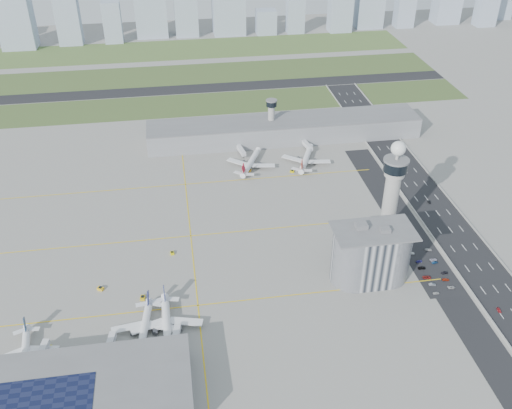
{
  "coord_description": "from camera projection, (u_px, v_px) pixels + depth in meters",
  "views": [
    {
      "loc": [
        -44.2,
        -245.22,
        200.18
      ],
      "look_at": [
        0.0,
        35.0,
        15.0
      ],
      "focal_mm": 40.0,
      "sensor_mm": 36.0,
      "label": 1
    }
  ],
  "objects": [
    {
      "name": "grass_strip_0",
      "position": [
        200.0,
        104.0,
        501.51
      ],
      "size": [
        480.0,
        50.0,
        0.08
      ],
      "primitive_type": "cube",
      "color": "#3D5126",
      "rests_on": "ground"
    },
    {
      "name": "car_lot_1",
      "position": [
        432.0,
        284.0,
        300.55
      ],
      "size": [
        3.85,
        1.67,
        1.23
      ],
      "primitive_type": "imported",
      "rotation": [
        0.0,
        0.0,
        1.47
      ],
      "color": "slate",
      "rests_on": "ground"
    },
    {
      "name": "car_lot_10",
      "position": [
        433.0,
        260.0,
        317.87
      ],
      "size": [
        4.28,
        2.32,
        1.14
      ],
      "primitive_type": "imported",
      "rotation": [
        0.0,
        0.0,
        1.68
      ],
      "color": "silver",
      "rests_on": "ground"
    },
    {
      "name": "tug_3",
      "position": [
        172.0,
        253.0,
        322.8
      ],
      "size": [
        2.29,
        3.03,
        1.62
      ],
      "primitive_type": null,
      "rotation": [
        0.0,
        0.0,
        0.15
      ],
      "color": "#DFD005",
      "rests_on": "ground"
    },
    {
      "name": "jet_bridge_near_0",
      "position": [
        37.0,
        367.0,
        251.27
      ],
      "size": [
        5.39,
        14.31,
        5.7
      ],
      "primitive_type": null,
      "rotation": [
        0.0,
        0.0,
        1.4
      ],
      "color": "silver",
      "rests_on": "ground"
    },
    {
      "name": "barrier_right",
      "position": [
        482.0,
        238.0,
        334.53
      ],
      "size": [
        0.6,
        500.0,
        1.2
      ],
      "primitive_type": "cube",
      "color": "#9E9E99",
      "rests_on": "ground"
    },
    {
      "name": "control_tower",
      "position": [
        392.0,
        189.0,
        314.88
      ],
      "size": [
        14.0,
        14.0,
        64.5
      ],
      "color": "#ADAAA5",
      "rests_on": "ground"
    },
    {
      "name": "car_lot_3",
      "position": [
        422.0,
        268.0,
        311.88
      ],
      "size": [
        4.38,
        1.95,
        1.25
      ],
      "primitive_type": "imported",
      "rotation": [
        0.0,
        0.0,
        1.52
      ],
      "color": "black",
      "rests_on": "ground"
    },
    {
      "name": "airplane_near_b",
      "position": [
        144.0,
        325.0,
        269.2
      ],
      "size": [
        36.99,
        41.92,
        10.66
      ],
      "primitive_type": null,
      "rotation": [
        0.0,
        0.0,
        -1.7
      ],
      "color": "white",
      "rests_on": "ground"
    },
    {
      "name": "tug_5",
      "position": [
        292.0,
        171.0,
        400.72
      ],
      "size": [
        3.38,
        2.92,
        1.65
      ],
      "primitive_type": null,
      "rotation": [
        0.0,
        0.0,
        1.16
      ],
      "color": "#CCB400",
      "rests_on": "ground"
    },
    {
      "name": "car_lot_6",
      "position": [
        451.0,
        287.0,
        298.61
      ],
      "size": [
        4.17,
        2.21,
        1.12
      ],
      "primitive_type": "imported",
      "rotation": [
        0.0,
        0.0,
        1.48
      ],
      "color": "#B1B1B1",
      "rests_on": "ground"
    },
    {
      "name": "taxiway_line_h_0",
      "position": [
        198.0,
        305.0,
        287.99
      ],
      "size": [
        260.0,
        0.6,
        0.01
      ],
      "primitive_type": "cube",
      "color": "yellow",
      "rests_on": "ground"
    },
    {
      "name": "skyline_bldg_4",
      "position": [
        16.0,
        20.0,
        618.29
      ],
      "size": [
        35.81,
        28.65,
        60.36
      ],
      "primitive_type": "cube",
      "color": "#9EADC1",
      "rests_on": "ground"
    },
    {
      "name": "car_hw_4",
      "position": [
        356.0,
        116.0,
        479.35
      ],
      "size": [
        1.56,
        3.82,
        1.3
      ],
      "primitive_type": "imported",
      "rotation": [
        0.0,
        0.0,
        -0.01
      ],
      "color": "#9B9B9B",
      "rests_on": "ground"
    },
    {
      "name": "jet_bridge_near_2",
      "position": [
        174.0,
        351.0,
        259.1
      ],
      "size": [
        5.39,
        14.31,
        5.7
      ],
      "primitive_type": null,
      "rotation": [
        0.0,
        0.0,
        1.4
      ],
      "color": "silver",
      "rests_on": "ground"
    },
    {
      "name": "car_lot_8",
      "position": [
        445.0,
        273.0,
        308.48
      ],
      "size": [
        3.77,
        1.7,
        1.26
      ],
      "primitive_type": "imported",
      "rotation": [
        0.0,
        0.0,
        1.63
      ],
      "color": "black",
      "rests_on": "ground"
    },
    {
      "name": "car_hw_0",
      "position": [
        499.0,
        310.0,
        284.24
      ],
      "size": [
        1.72,
        3.63,
        1.2
      ],
      "primitive_type": "imported",
      "rotation": [
        0.0,
        0.0,
        -0.09
      ],
      "color": "#B0242C",
      "rests_on": "ground"
    },
    {
      "name": "grass_strip_1",
      "position": [
        194.0,
        74.0,
        563.54
      ],
      "size": [
        480.0,
        60.0,
        0.08
      ],
      "primitive_type": "cube",
      "color": "#3E5528",
      "rests_on": "ground"
    },
    {
      "name": "taxiway_line_h_1",
      "position": [
        191.0,
        236.0,
        337.62
      ],
      "size": [
        260.0,
        0.6,
        0.01
      ],
      "primitive_type": "cube",
      "color": "yellow",
      "rests_on": "ground"
    },
    {
      "name": "airplane_near_c",
      "position": [
        166.0,
        322.0,
        270.37
      ],
      "size": [
        36.09,
        42.14,
        11.57
      ],
      "primitive_type": null,
      "rotation": [
        0.0,
        0.0,
        -1.55
      ],
      "color": "white",
      "rests_on": "ground"
    },
    {
      "name": "landside_road",
      "position": [
        426.0,
        256.0,
        321.48
      ],
      "size": [
        18.0,
        260.0,
        0.08
      ],
      "primitive_type": "cube",
      "color": "black",
      "rests_on": "ground"
    },
    {
      "name": "tug_2",
      "position": [
        143.0,
        297.0,
        291.5
      ],
      "size": [
        2.62,
        3.52,
        1.91
      ],
      "primitive_type": null,
      "rotation": [
        0.0,
        0.0,
        -0.12
      ],
      "color": "gold",
      "rests_on": "ground"
    },
    {
      "name": "taxiway_line_v",
      "position": [
        191.0,
        236.0,
        337.62
      ],
      "size": [
        0.6,
        260.0,
        0.01
      ],
      "primitive_type": "cube",
      "color": "yellow",
      "rests_on": "ground"
    },
    {
      "name": "skyline_bldg_11",
      "position": [
        295.0,
        16.0,
        671.67
      ],
      "size": [
        20.22,
        16.18,
        38.97
      ],
      "primitive_type": "cube",
      "color": "#9EADC1",
      "rests_on": "ground"
    },
    {
      "name": "airplane_far_b",
      "position": [
        306.0,
        155.0,
        409.9
      ],
      "size": [
        49.6,
        52.98,
        11.85
      ],
      "primitive_type": null,
      "rotation": [
        0.0,
        0.0,
        1.17
      ],
      "color": "white",
      "rests_on": "ground"
    },
    {
      "name": "car_lot_7",
      "position": [
        446.0,
        280.0,
        303.8
      ],
      "size": [
        3.92,
        1.86,
        1.11
      ],
      "primitive_type": "imported",
      "rotation": [
        0.0,
        0.0,
        1.49
      ],
      "color": "#A82D14",
      "rests_on": "ground"
    },
    {
      "name": "car_lot_4",
      "position": [
        419.0,
        261.0,
        316.72
      ],
      "size": [
        3.87,
        2.06,
        1.25
      ],
      "primitive_type": "imported",
      "rotation": [
        0.0,
        0.0,
        1.73
      ],
      "color": "navy",
      "rests_on": "ground"
    },
    {
      "name": "jet_bridge_far_0",
      "position": [
        238.0,
        148.0,
        425.91
      ],
      "size": [
        5.39,
        14.31,
        5.7
      ],
      "primitive_type": null,
      "rotation": [
        0.0,
        0.0,
        -1.4
      ],
      "color": "silver",
      "rests_on": "ground"
    },
    {
      "name": "ground",
      "position": [
        266.0,
        261.0,
        318.03
      ],
      "size": [
        1000.0,
        1000.0,
        0.0
      ],
      "primitive_type": "plane",
      "color": "#98968E"
    },
    {
      "name": "car_lot_11",
      "position": [
        428.0,
        250.0,
        325.59
      ],
      "size": [
        4.28,
        2.25,
        1.18
      ],
      "primitive_type": "imported",
      "rotation": [
        0.0,
        0.0,
        1.42
      ],
      "color": "#B2B2B2",
      "rests_on": "ground"
    },
    {
      "name": "skyline_bldg_10",
      "position": [
        266.0,
        22.0,
        670.46
      ],
      "size": [
        23.01,
        18.41,
        27.75
      ],
      "primitive_type": "cube",
      "color": "#9EADC1",
      "rests_on": "ground"
    },
    {
      "name": "skyline_bldg_7",
      "position": [
        151.0,
        9.0,
        654.92
      ],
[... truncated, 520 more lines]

